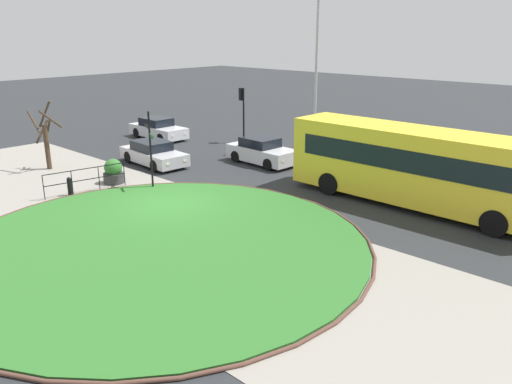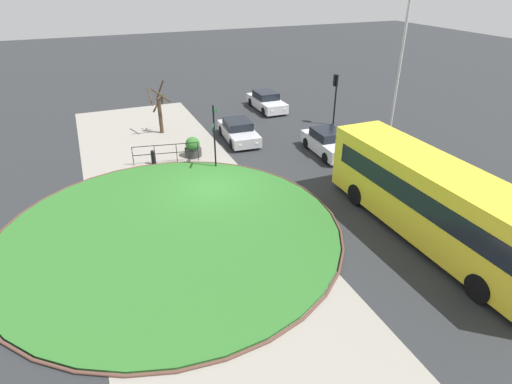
# 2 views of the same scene
# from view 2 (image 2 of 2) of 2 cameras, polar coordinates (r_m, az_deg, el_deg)

# --- Properties ---
(ground) EXTENTS (120.00, 120.00, 0.00)m
(ground) POSITION_cam_2_polar(r_m,az_deg,el_deg) (21.51, -5.83, 0.37)
(ground) COLOR #282B2D
(sidewalk_paving) EXTENTS (32.00, 8.22, 0.02)m
(sidewalk_paving) POSITION_cam_2_polar(r_m,az_deg,el_deg) (21.12, -10.72, -0.53)
(sidewalk_paving) COLOR gray
(sidewalk_paving) RESTS_ON ground
(grass_island) EXTENTS (14.20, 14.20, 0.10)m
(grass_island) POSITION_cam_2_polar(r_m,az_deg,el_deg) (18.33, -11.43, -5.21)
(grass_island) COLOR #2D6B28
(grass_island) RESTS_ON ground
(grass_kerb_ring) EXTENTS (14.51, 14.51, 0.11)m
(grass_kerb_ring) POSITION_cam_2_polar(r_m,az_deg,el_deg) (18.32, -11.43, -5.20)
(grass_kerb_ring) COLOR brown
(grass_kerb_ring) RESTS_ON ground
(signpost_directional) EXTENTS (1.32, 0.72, 3.60)m
(signpost_directional) POSITION_cam_2_polar(r_m,az_deg,el_deg) (23.11, -5.64, 8.05)
(signpost_directional) COLOR black
(signpost_directional) RESTS_ON ground
(bollard_foreground) EXTENTS (0.21, 0.21, 0.87)m
(bollard_foreground) POSITION_cam_2_polar(r_m,az_deg,el_deg) (24.69, -13.73, 4.59)
(bollard_foreground) COLOR black
(bollard_foreground) RESTS_ON ground
(railing_grass_edge) EXTENTS (0.72, 3.62, 1.14)m
(railing_grass_edge) POSITION_cam_2_polar(r_m,az_deg,el_deg) (24.58, -12.10, 5.37)
(railing_grass_edge) COLOR black
(railing_grass_edge) RESTS_ON ground
(bus_yellow) EXTENTS (11.14, 2.54, 3.22)m
(bus_yellow) POSITION_cam_2_polar(r_m,az_deg,el_deg) (18.19, 22.97, -1.17)
(bus_yellow) COLOR yellow
(bus_yellow) RESTS_ON ground
(car_near_lane) EXTENTS (4.39, 2.06, 1.29)m
(car_near_lane) POSITION_cam_2_polar(r_m,az_deg,el_deg) (27.58, -2.39, 8.21)
(car_near_lane) COLOR #B7B7BC
(car_near_lane) RESTS_ON ground
(car_far_lane) EXTENTS (4.11, 1.93, 1.43)m
(car_far_lane) POSITION_cam_2_polar(r_m,az_deg,el_deg) (25.80, 9.68, 6.56)
(car_far_lane) COLOR silver
(car_far_lane) RESTS_ON ground
(car_trailing) EXTENTS (4.44, 1.84, 1.38)m
(car_trailing) POSITION_cam_2_polar(r_m,az_deg,el_deg) (34.00, 1.42, 12.12)
(car_trailing) COLOR silver
(car_trailing) RESTS_ON ground
(traffic_light_near) EXTENTS (0.49, 0.30, 3.50)m
(traffic_light_near) POSITION_cam_2_polar(r_m,az_deg,el_deg) (30.53, 10.66, 13.59)
(traffic_light_near) COLOR black
(traffic_light_near) RESTS_ON ground
(lamppost_tall) EXTENTS (0.32, 0.32, 8.94)m
(lamppost_tall) POSITION_cam_2_polar(r_m,az_deg,el_deg) (26.59, 18.75, 15.40)
(lamppost_tall) COLOR #B7B7BC
(lamppost_tall) RESTS_ON ground
(planter_near_signpost) EXTENTS (0.99, 0.99, 1.19)m
(planter_near_signpost) POSITION_cam_2_polar(r_m,az_deg,el_deg) (25.34, -8.51, 5.93)
(planter_near_signpost) COLOR #383838
(planter_near_signpost) RESTS_ON ground
(street_tree_bare) EXTENTS (1.31, 1.31, 3.54)m
(street_tree_bare) POSITION_cam_2_polar(r_m,az_deg,el_deg) (29.19, -12.89, 10.86)
(street_tree_bare) COLOR #423323
(street_tree_bare) RESTS_ON ground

